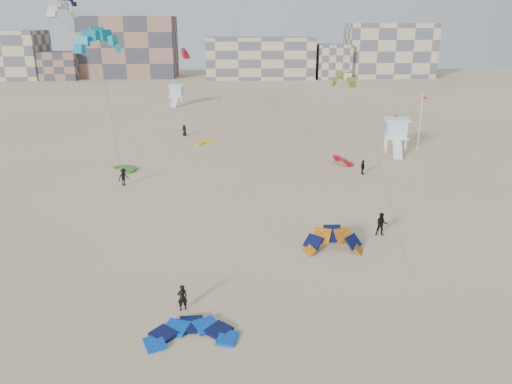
{
  "coord_description": "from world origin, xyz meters",
  "views": [
    {
      "loc": [
        3.68,
        -26.63,
        15.91
      ],
      "look_at": [
        4.74,
        6.0,
        4.86
      ],
      "focal_mm": 35.0,
      "sensor_mm": 36.0,
      "label": 1
    }
  ],
  "objects_px": {
    "kite_ground_blue": "(191,337)",
    "lifeguard_tower_near": "(396,136)",
    "kitesurfer_main": "(182,298)",
    "kite_ground_orange": "(333,251)"
  },
  "relations": [
    {
      "from": "kite_ground_blue",
      "to": "kite_ground_orange",
      "type": "bearing_deg",
      "value": 42.59
    },
    {
      "from": "kite_ground_blue",
      "to": "kite_ground_orange",
      "type": "relative_size",
      "value": 1.04
    },
    {
      "from": "kite_ground_blue",
      "to": "kitesurfer_main",
      "type": "distance_m",
      "value": 2.91
    },
    {
      "from": "kitesurfer_main",
      "to": "lifeguard_tower_near",
      "type": "distance_m",
      "value": 44.0
    },
    {
      "from": "kite_ground_blue",
      "to": "lifeguard_tower_near",
      "type": "xyz_separation_m",
      "value": [
        22.87,
        39.8,
        2.17
      ]
    },
    {
      "from": "kitesurfer_main",
      "to": "lifeguard_tower_near",
      "type": "xyz_separation_m",
      "value": [
        23.6,
        37.11,
        1.36
      ]
    },
    {
      "from": "kite_ground_blue",
      "to": "kitesurfer_main",
      "type": "height_order",
      "value": "kitesurfer_main"
    },
    {
      "from": "kite_ground_blue",
      "to": "kitesurfer_main",
      "type": "xyz_separation_m",
      "value": [
        -0.74,
        2.69,
        0.82
      ]
    },
    {
      "from": "kite_ground_orange",
      "to": "lifeguard_tower_near",
      "type": "height_order",
      "value": "lifeguard_tower_near"
    },
    {
      "from": "kite_ground_orange",
      "to": "kitesurfer_main",
      "type": "height_order",
      "value": "kite_ground_orange"
    }
  ]
}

